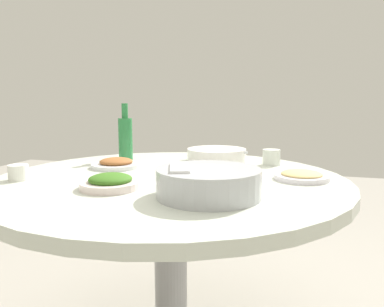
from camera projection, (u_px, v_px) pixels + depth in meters
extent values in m
cylinder|color=#99999E|center=(171.00, 271.00, 1.46)|extent=(0.13, 0.13, 0.67)
cylinder|color=silver|center=(170.00, 182.00, 1.41)|extent=(1.32, 1.32, 0.04)
cylinder|color=#B2B5BA|center=(209.00, 183.00, 1.11)|extent=(0.31, 0.31, 0.09)
ellipsoid|color=white|center=(209.00, 181.00, 1.11)|extent=(0.26, 0.26, 0.09)
cube|color=white|center=(180.00, 168.00, 1.10)|extent=(0.10, 0.16, 0.01)
cylinder|color=white|center=(217.00, 155.00, 1.75)|extent=(0.28, 0.28, 0.06)
cylinder|color=#351712|center=(217.00, 156.00, 1.75)|extent=(0.24, 0.24, 0.04)
cylinder|color=silver|center=(217.00, 151.00, 1.75)|extent=(0.30, 0.07, 0.01)
cylinder|color=silver|center=(116.00, 165.00, 1.59)|extent=(0.21, 0.21, 0.02)
ellipsoid|color=#995A2D|center=(116.00, 162.00, 1.59)|extent=(0.14, 0.14, 0.03)
cylinder|color=silver|center=(111.00, 185.00, 1.22)|extent=(0.20, 0.20, 0.02)
ellipsoid|color=#376B1D|center=(110.00, 179.00, 1.21)|extent=(0.14, 0.14, 0.04)
cylinder|color=white|center=(302.00, 177.00, 1.35)|extent=(0.20, 0.20, 0.02)
ellipsoid|color=#D4B76F|center=(302.00, 174.00, 1.35)|extent=(0.15, 0.15, 0.02)
cylinder|color=#2A793F|center=(125.00, 139.00, 1.78)|extent=(0.07, 0.07, 0.20)
cylinder|color=#2A793F|center=(125.00, 111.00, 1.76)|extent=(0.03, 0.03, 0.07)
cylinder|color=silver|center=(271.00, 157.00, 1.65)|extent=(0.08, 0.08, 0.07)
cylinder|color=white|center=(18.00, 172.00, 1.34)|extent=(0.07, 0.07, 0.06)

